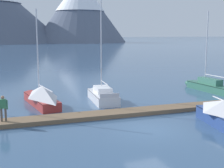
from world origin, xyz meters
TOP-DOWN VIEW (x-y plane):
  - ground_plane at (0.00, 0.00)m, footprint 700.00×700.00m
  - mountain_shoulder_ridge at (48.97, 173.98)m, footprint 56.24×56.24m
  - dock at (0.00, 4.00)m, footprint 28.43×3.37m
  - sailboat_second_berth at (-4.95, 9.54)m, footprint 2.20×7.47m
  - sailboat_mid_dock_port at (0.35, 9.28)m, footprint 2.47×6.30m
  - sailboat_far_berth at (12.19, 9.33)m, footprint 1.43×7.14m
  - person_on_dock at (-8.25, 4.48)m, footprint 0.58×0.27m

SIDE VIEW (x-z plane):
  - ground_plane at x=0.00m, z-range 0.00..0.00m
  - dock at x=0.00m, z-range -0.01..0.29m
  - sailboat_mid_dock_port at x=0.35m, z-range -4.01..5.09m
  - sailboat_far_berth at x=12.19m, z-range -3.55..4.63m
  - sailboat_second_berth at x=-4.95m, z-range -3.14..4.76m
  - person_on_dock at x=-8.25m, z-range 0.42..2.11m
  - mountain_shoulder_ridge at x=48.97m, z-range 1.17..39.37m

